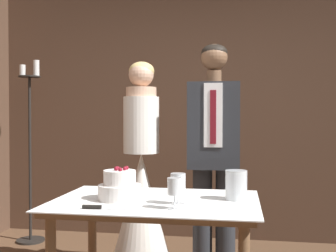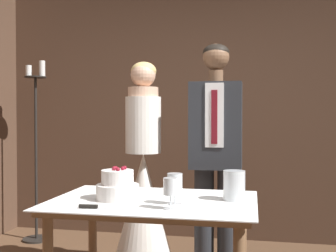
{
  "view_description": "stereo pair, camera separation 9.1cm",
  "coord_description": "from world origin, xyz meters",
  "views": [
    {
      "loc": [
        0.3,
        -2.13,
        1.27
      ],
      "look_at": [
        -0.17,
        0.66,
        1.21
      ],
      "focal_mm": 45.0,
      "sensor_mm": 36.0,
      "label": 1
    },
    {
      "loc": [
        0.39,
        -2.11,
        1.27
      ],
      "look_at": [
        -0.17,
        0.66,
        1.21
      ],
      "focal_mm": 45.0,
      "sensor_mm": 36.0,
      "label": 2
    }
  ],
  "objects": [
    {
      "name": "wine_glass_near",
      "position": [
        -0.03,
        0.14,
        0.91
      ],
      "size": [
        0.08,
        0.08,
        0.17
      ],
      "color": "silver",
      "rests_on": "cake_table"
    },
    {
      "name": "tiered_cake",
      "position": [
        -0.38,
        0.2,
        0.86
      ],
      "size": [
        0.25,
        0.25,
        0.19
      ],
      "color": "white",
      "rests_on": "cake_table"
    },
    {
      "name": "bride",
      "position": [
        -0.46,
        1.09,
        0.62
      ],
      "size": [
        0.54,
        0.54,
        1.7
      ],
      "color": "white",
      "rests_on": "ground_plane"
    },
    {
      "name": "cake_table",
      "position": [
        -0.17,
        0.23,
        0.69
      ],
      "size": [
        1.17,
        0.81,
        0.79
      ],
      "color": "brown",
      "rests_on": "ground_plane"
    },
    {
      "name": "groom",
      "position": [
        0.11,
        1.09,
        1.01
      ],
      "size": [
        0.39,
        0.25,
        1.82
      ],
      "color": "#282B30",
      "rests_on": "ground_plane"
    },
    {
      "name": "candle_stand",
      "position": [
        -1.78,
        1.83,
        0.86
      ],
      "size": [
        0.28,
        0.28,
        1.84
      ],
      "color": "black",
      "rests_on": "ground_plane"
    },
    {
      "name": "cake_knife",
      "position": [
        -0.39,
        -0.05,
        0.8
      ],
      "size": [
        0.39,
        0.05,
        0.02
      ],
      "rotation": [
        0.0,
        0.0,
        0.07
      ],
      "color": "silver",
      "rests_on": "cake_table"
    },
    {
      "name": "wine_glass_middle",
      "position": [
        -0.03,
        0.01,
        0.9
      ],
      "size": [
        0.07,
        0.07,
        0.16
      ],
      "color": "silver",
      "rests_on": "cake_table"
    },
    {
      "name": "hurricane_candle",
      "position": [
        0.28,
        0.31,
        0.87
      ],
      "size": [
        0.13,
        0.13,
        0.17
      ],
      "color": "silver",
      "rests_on": "cake_table"
    },
    {
      "name": "wall_back",
      "position": [
        0.0,
        2.31,
        1.44
      ],
      "size": [
        4.76,
        0.12,
        2.87
      ],
      "primitive_type": "cube",
      "color": "#513828",
      "rests_on": "ground_plane"
    }
  ]
}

